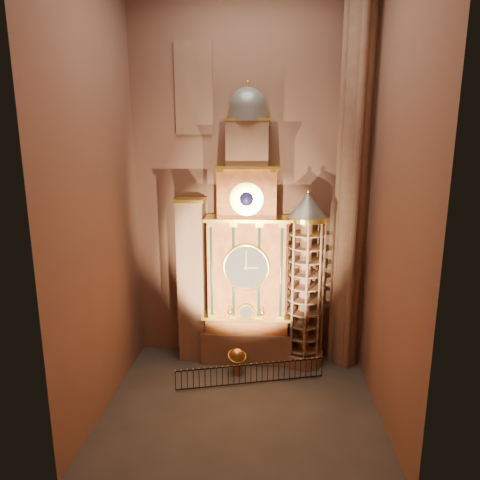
# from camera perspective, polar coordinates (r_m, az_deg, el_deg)

# --- Properties ---
(floor) EXTENTS (14.00, 14.00, 0.00)m
(floor) POSITION_cam_1_polar(r_m,az_deg,el_deg) (24.07, 0.23, -20.99)
(floor) COLOR #383330
(floor) RESTS_ON ground
(wall_back) EXTENTS (22.00, 0.00, 22.00)m
(wall_back) POSITION_cam_1_polar(r_m,az_deg,el_deg) (26.13, 1.10, 7.52)
(wall_back) COLOR brown
(wall_back) RESTS_ON floor
(wall_left) EXTENTS (0.00, 22.00, 22.00)m
(wall_left) POSITION_cam_1_polar(r_m,az_deg,el_deg) (21.76, -18.56, 5.83)
(wall_left) COLOR brown
(wall_left) RESTS_ON floor
(wall_right) EXTENTS (0.00, 22.00, 22.00)m
(wall_right) POSITION_cam_1_polar(r_m,az_deg,el_deg) (20.93, 19.85, 5.49)
(wall_right) COLOR brown
(wall_right) RESTS_ON floor
(astronomical_clock) EXTENTS (5.60, 2.41, 16.70)m
(astronomical_clock) POSITION_cam_1_polar(r_m,az_deg,el_deg) (25.87, 0.95, -2.27)
(astronomical_clock) COLOR #8C634C
(astronomical_clock) RESTS_ON floor
(portrait_tower) EXTENTS (1.80, 1.60, 10.20)m
(portrait_tower) POSITION_cam_1_polar(r_m,az_deg,el_deg) (26.70, -6.40, -5.29)
(portrait_tower) COLOR #8C634C
(portrait_tower) RESTS_ON floor
(stair_turret) EXTENTS (2.50, 2.50, 10.80)m
(stair_turret) POSITION_cam_1_polar(r_m,az_deg,el_deg) (26.08, 8.65, -5.52)
(stair_turret) COLOR #8C634C
(stair_turret) RESTS_ON floor
(gothic_pier) EXTENTS (2.04, 2.04, 22.00)m
(gothic_pier) POSITION_cam_1_polar(r_m,az_deg,el_deg) (25.57, 14.88, 6.99)
(gothic_pier) COLOR #8C634C
(gothic_pier) RESTS_ON floor
(stained_glass_window) EXTENTS (2.20, 0.14, 5.20)m
(stained_glass_window) POSITION_cam_1_polar(r_m,az_deg,el_deg) (26.48, -6.21, 19.45)
(stained_glass_window) COLOR navy
(stained_glass_window) RESTS_ON wall_back
(celestial_globe) EXTENTS (1.42, 1.39, 1.59)m
(celestial_globe) POSITION_cam_1_polar(r_m,az_deg,el_deg) (26.21, -0.39, -15.54)
(celestial_globe) COLOR #8C634C
(celestial_globe) RESTS_ON floor
(iron_railing) EXTENTS (8.22, 2.10, 1.18)m
(iron_railing) POSITION_cam_1_polar(r_m,az_deg,el_deg) (25.33, 1.47, -17.43)
(iron_railing) COLOR black
(iron_railing) RESTS_ON floor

